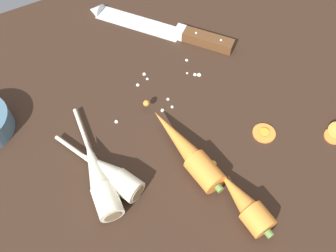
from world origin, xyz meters
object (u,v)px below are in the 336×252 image
Objects in this scene: parsnip_front at (109,173)px; chefs_knife at (156,27)px; parsnip_mid_left at (98,176)px; whole_carrot_second at (244,202)px; whole_carrot at (186,150)px; carrot_slice_stray_near at (264,133)px.

chefs_knife is at bearing 49.93° from parsnip_front.
parsnip_front is at bearing -8.98° from parsnip_mid_left.
chefs_knife is 44.21cm from whole_carrot_second.
chefs_knife is 37.25cm from parsnip_front.
whole_carrot is 5.27× the size of carrot_slice_stray_near.
whole_carrot_second is 0.66× the size of parsnip_mid_left.
whole_carrot_second is at bearing -76.20° from whole_carrot.
carrot_slice_stray_near is (29.86, -5.83, -1.62)cm from parsnip_mid_left.
chefs_knife is 1.29× the size of parsnip_mid_left.
parsnip_mid_left is (-18.14, 15.32, -0.12)cm from whole_carrot_second.
whole_carrot_second reaches higher than carrot_slice_stray_near.
parsnip_mid_left is (-25.73, -28.21, 1.33)cm from chefs_knife.
whole_carrot is 0.96× the size of parsnip_mid_left.
parsnip_mid_left is 30.47cm from carrot_slice_stray_near.
whole_carrot reaches higher than parsnip_front.
carrot_slice_stray_near is (4.13, -34.04, -0.29)cm from chefs_knife.
parsnip_front is at bearing 168.82° from carrot_slice_stray_near.
whole_carrot_second reaches higher than chefs_knife.
parsnip_mid_left is (-1.77, 0.28, -0.00)cm from parsnip_front.
whole_carrot and whole_carrot_second have the same top height.
chefs_knife is at bearing 80.12° from whole_carrot_second.
carrot_slice_stray_near is (14.79, -3.01, -1.74)cm from whole_carrot.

